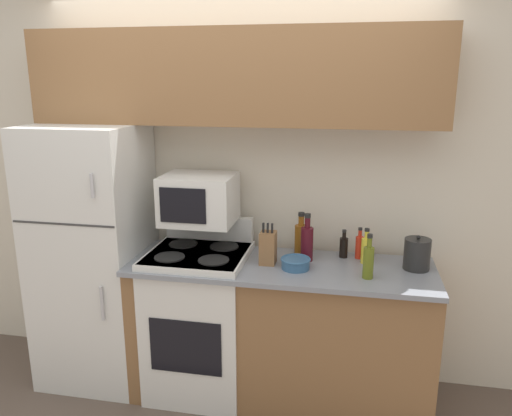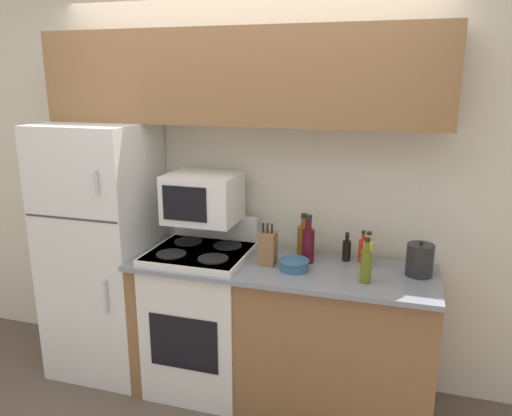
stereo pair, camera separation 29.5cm
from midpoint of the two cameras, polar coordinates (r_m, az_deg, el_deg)
name	(u,v)px [view 2 (the right image)]	position (r m, az deg, el deg)	size (l,w,h in m)	color
ground_plane	(215,413)	(3.34, -2.02, -22.44)	(12.00, 12.00, 0.00)	brown
wall_back	(247,190)	(3.37, 1.43, 2.03)	(8.00, 0.05, 2.55)	beige
lower_cabinets	(280,332)	(3.25, 5.45, -14.02)	(1.84, 0.62, 0.91)	brown
refrigerator	(104,250)	(3.54, -14.77, -4.74)	(0.68, 0.65, 1.73)	silver
upper_cabinets	(237,77)	(3.11, 0.58, 14.71)	(2.52, 0.31, 0.57)	brown
stove	(202,317)	(3.35, -3.61, -12.34)	(0.62, 0.60, 1.12)	silver
microwave	(203,198)	(3.17, -3.45, 1.16)	(0.45, 0.37, 0.31)	silver
knife_block	(268,248)	(3.02, 4.18, -4.63)	(0.10, 0.11, 0.26)	brown
bowl	(294,264)	(2.96, 7.25, -6.46)	(0.18, 0.18, 0.07)	#335B84
bottle_wine_red	(308,244)	(3.07, 8.74, -4.13)	(0.08, 0.08, 0.30)	#470F19
bottle_soy_sauce	(347,250)	(3.16, 12.98, -4.71)	(0.05, 0.05, 0.18)	black
bottle_olive_oil	(366,265)	(2.85, 15.42, -6.37)	(0.06, 0.06, 0.26)	#5B6619
bottle_whiskey	(304,240)	(3.17, 8.13, -3.67)	(0.08, 0.08, 0.28)	brown
bottle_cooking_spray	(368,253)	(3.08, 15.40, -5.06)	(0.06, 0.06, 0.22)	gold
bottle_hot_sauce	(363,250)	(3.15, 14.74, -4.69)	(0.05, 0.05, 0.20)	red
kettle	(420,260)	(3.04, 20.91, -5.61)	(0.15, 0.15, 0.21)	black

